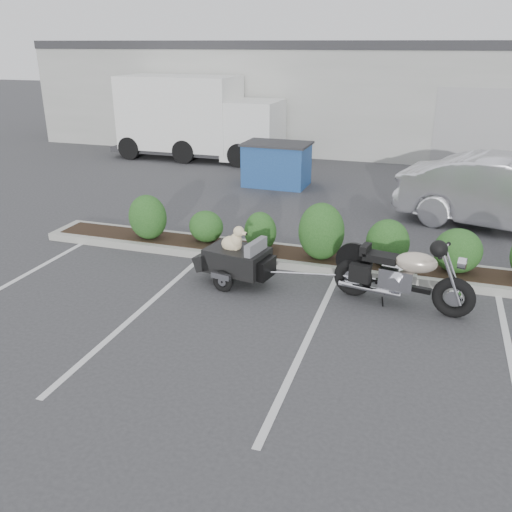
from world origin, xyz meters
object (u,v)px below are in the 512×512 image
(pet_trailer, at_px, (236,259))
(motorcycle, at_px, (402,276))
(dumpster, at_px, (277,164))
(delivery_truck, at_px, (198,120))

(pet_trailer, bearing_deg, motorcycle, 10.02)
(pet_trailer, relative_size, dumpster, 0.95)
(motorcycle, bearing_deg, dumpster, 130.85)
(motorcycle, bearing_deg, pet_trailer, -169.98)
(pet_trailer, bearing_deg, delivery_truck, 127.61)
(pet_trailer, xyz_separation_m, delivery_truck, (-5.06, 9.91, 0.92))
(dumpster, bearing_deg, delivery_truck, 142.94)
(dumpster, xyz_separation_m, delivery_truck, (-3.78, 2.99, 0.74))
(motorcycle, height_order, dumpster, motorcycle)
(motorcycle, bearing_deg, delivery_truck, 138.83)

